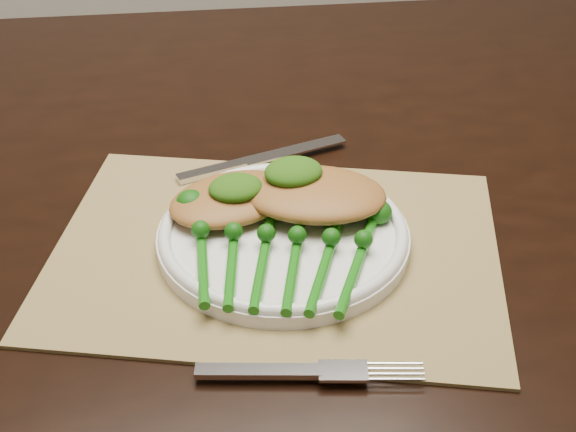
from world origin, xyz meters
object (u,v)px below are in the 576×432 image
object	(u,v)px
broccolini_bundle	(279,257)
chicken_fillet_left	(232,199)
placemat	(276,251)
dinner_plate	(283,235)
dining_table	(270,376)

from	to	relation	value
broccolini_bundle	chicken_fillet_left	bearing A→B (deg)	125.41
placemat	dinner_plate	world-z (taller)	dinner_plate
dining_table	broccolini_bundle	world-z (taller)	broccolini_bundle
dinner_plate	chicken_fillet_left	xyz separation A→B (m)	(-0.04, 0.05, 0.02)
dinner_plate	broccolini_bundle	xyz separation A→B (m)	(-0.02, -0.04, 0.01)
placemat	broccolini_bundle	world-z (taller)	broccolini_bundle
dining_table	broccolini_bundle	bearing A→B (deg)	-92.62
dining_table	dinner_plate	distance (m)	0.43
placemat	dinner_plate	xyz separation A→B (m)	(0.01, 0.01, 0.01)
dining_table	broccolini_bundle	xyz separation A→B (m)	(-0.04, -0.23, 0.40)
chicken_fillet_left	dinner_plate	bearing A→B (deg)	-65.34
dinner_plate	chicken_fillet_left	bearing A→B (deg)	127.89
chicken_fillet_left	broccolini_bundle	distance (m)	0.10
dinner_plate	chicken_fillet_left	size ratio (longest dim) A/B	1.88
dining_table	placemat	size ratio (longest dim) A/B	4.07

